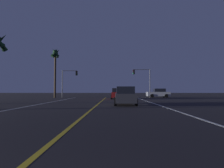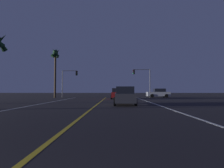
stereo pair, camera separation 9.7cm
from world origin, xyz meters
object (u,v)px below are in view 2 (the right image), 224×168
(palm_tree_left_far, at_px, (55,58))
(traffic_light_near_right, at_px, (142,76))
(car_lead_same_lane, at_px, (125,96))
(car_ahead_far, at_px, (117,94))
(traffic_light_near_left, at_px, (70,77))
(car_crossing_side, at_px, (158,93))

(palm_tree_left_far, bearing_deg, traffic_light_near_right, 4.42)
(car_lead_same_lane, bearing_deg, car_ahead_far, 2.64)
(car_ahead_far, bearing_deg, traffic_light_near_right, -40.30)
(car_ahead_far, height_order, palm_tree_left_far, palm_tree_left_far)
(car_lead_same_lane, bearing_deg, traffic_light_near_right, -13.45)
(car_ahead_far, distance_m, traffic_light_near_left, 10.98)
(car_ahead_far, bearing_deg, car_lead_same_lane, -177.36)
(car_lead_same_lane, distance_m, traffic_light_near_left, 20.08)
(palm_tree_left_far, bearing_deg, traffic_light_near_left, 27.15)
(traffic_light_near_left, height_order, palm_tree_left_far, palm_tree_left_far)
(car_crossing_side, distance_m, traffic_light_near_left, 17.25)
(car_ahead_far, relative_size, traffic_light_near_left, 0.83)
(traffic_light_near_right, height_order, palm_tree_left_far, palm_tree_left_far)
(traffic_light_near_left, relative_size, palm_tree_left_far, 0.56)
(car_crossing_side, distance_m, palm_tree_left_far, 20.55)
(traffic_light_near_right, bearing_deg, car_ahead_far, 49.70)
(car_crossing_side, relative_size, traffic_light_near_left, 0.83)
(car_lead_same_lane, bearing_deg, traffic_light_near_left, 28.69)
(car_lead_same_lane, height_order, car_crossing_side, same)
(car_ahead_far, distance_m, traffic_light_near_right, 7.95)
(palm_tree_left_far, bearing_deg, car_ahead_far, -20.68)
(car_lead_same_lane, distance_m, car_crossing_side, 19.43)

